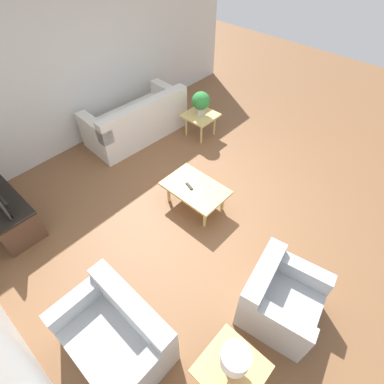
# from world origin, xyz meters

# --- Properties ---
(ground_plane) EXTENTS (14.00, 14.00, 0.00)m
(ground_plane) POSITION_xyz_m (0.00, 0.00, 0.00)
(ground_plane) COLOR brown
(wall_right) EXTENTS (0.12, 7.20, 2.70)m
(wall_right) POSITION_xyz_m (3.06, 0.00, 1.35)
(wall_right) COLOR silver
(wall_right) RESTS_ON ground_plane
(sofa) EXTENTS (0.99, 1.98, 0.85)m
(sofa) POSITION_xyz_m (2.33, -0.44, 0.32)
(sofa) COLOR silver
(sofa) RESTS_ON ground_plane
(armchair) EXTENTS (0.91, 0.94, 0.77)m
(armchair) POSITION_xyz_m (-1.59, 0.80, 0.32)
(armchair) COLOR #A8ADB2
(armchair) RESTS_ON ground_plane
(loveseat) EXTENTS (1.15, 0.79, 0.77)m
(loveseat) POSITION_xyz_m (-0.54, 2.28, 0.31)
(loveseat) COLOR #A8ADB2
(loveseat) RESTS_ON ground_plane
(coffee_table) EXTENTS (0.96, 0.63, 0.41)m
(coffee_table) POSITION_xyz_m (0.25, 0.19, 0.36)
(coffee_table) COLOR tan
(coffee_table) RESTS_ON ground_plane
(side_table_plant) EXTENTS (0.58, 0.58, 0.46)m
(side_table_plant) POSITION_xyz_m (1.44, -1.29, 0.40)
(side_table_plant) COLOR tan
(side_table_plant) RESTS_ON ground_plane
(side_table_lamp) EXTENTS (0.58, 0.58, 0.46)m
(side_table_lamp) POSITION_xyz_m (-1.62, 1.75, 0.40)
(side_table_lamp) COLOR tan
(side_table_lamp) RESTS_ON ground_plane
(tv_stand_chest) EXTENTS (1.09, 0.54, 0.53)m
(tv_stand_chest) POSITION_xyz_m (1.97, 2.32, 0.29)
(tv_stand_chest) COLOR #4C3323
(tv_stand_chest) RESTS_ON ground_plane
(potted_plant) EXTENTS (0.34, 0.34, 0.46)m
(potted_plant) POSITION_xyz_m (1.44, -1.29, 0.73)
(potted_plant) COLOR #B2ADA3
(potted_plant) RESTS_ON side_table_plant
(table_lamp) EXTENTS (0.26, 0.26, 0.43)m
(table_lamp) POSITION_xyz_m (-1.62, 1.75, 0.73)
(table_lamp) COLOR red
(table_lamp) RESTS_ON side_table_lamp
(remote_control) EXTENTS (0.16, 0.08, 0.02)m
(remote_control) POSITION_xyz_m (0.32, 0.24, 0.42)
(remote_control) COLOR black
(remote_control) RESTS_ON coffee_table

